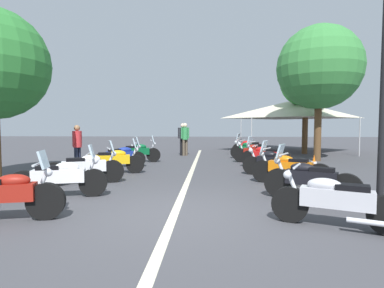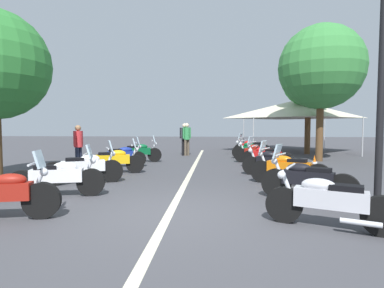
{
  "view_description": "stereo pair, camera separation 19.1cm",
  "coord_description": "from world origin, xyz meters",
  "px_view_note": "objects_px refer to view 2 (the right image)",
  "views": [
    {
      "loc": [
        -5.56,
        -0.66,
        1.63
      ],
      "look_at": [
        5.56,
        0.0,
        0.97
      ],
      "focal_mm": 28.72,
      "sensor_mm": 36.0,
      "label": 1
    },
    {
      "loc": [
        -5.56,
        -0.85,
        1.63
      ],
      "look_at": [
        5.56,
        0.0,
        0.97
      ],
      "focal_mm": 28.72,
      "sensor_mm": 36.0,
      "label": 2
    }
  ],
  "objects_px": {
    "motorcycle_right_row_0": "(329,201)",
    "roadside_tree_0": "(309,81)",
    "bystander_0": "(78,143)",
    "motorcycle_left_row_5": "(138,152)",
    "motorcycle_right_row_4": "(266,156)",
    "motorcycle_right_row_6": "(252,150)",
    "motorcycle_right_row_1": "(306,180)",
    "traffic_cone_0": "(314,164)",
    "motorcycle_right_row_7": "(251,147)",
    "motorcycle_left_row_2": "(85,167)",
    "bystander_2": "(185,137)",
    "motorcycle_right_row_5": "(257,153)",
    "motorcycle_right_row_2": "(288,168)",
    "event_tent": "(294,109)",
    "motorcycle_left_row_4": "(122,156)",
    "roadside_tree_2": "(321,67)",
    "motorcycle_right_row_3": "(274,162)",
    "bystander_1": "(187,136)",
    "street_lamp_twin_globe": "(383,34)",
    "motorcycle_left_row_0": "(2,194)",
    "motorcycle_left_row_3": "(114,160)",
    "motorcycle_left_row_1": "(58,177)"
  },
  "relations": [
    {
      "from": "motorcycle_right_row_0",
      "to": "roadside_tree_0",
      "type": "bearing_deg",
      "value": -80.94
    },
    {
      "from": "bystander_0",
      "to": "roadside_tree_0",
      "type": "distance_m",
      "value": 12.94
    },
    {
      "from": "motorcycle_left_row_5",
      "to": "motorcycle_right_row_0",
      "type": "distance_m",
      "value": 9.99
    },
    {
      "from": "motorcycle_right_row_4",
      "to": "motorcycle_right_row_6",
      "type": "relative_size",
      "value": 0.91
    },
    {
      "from": "motorcycle_right_row_1",
      "to": "roadside_tree_0",
      "type": "height_order",
      "value": "roadside_tree_0"
    },
    {
      "from": "motorcycle_right_row_4",
      "to": "traffic_cone_0",
      "type": "relative_size",
      "value": 2.96
    },
    {
      "from": "motorcycle_right_row_7",
      "to": "motorcycle_right_row_0",
      "type": "bearing_deg",
      "value": 115.03
    },
    {
      "from": "motorcycle_left_row_2",
      "to": "bystander_2",
      "type": "xyz_separation_m",
      "value": [
        8.37,
        -1.99,
        0.57
      ]
    },
    {
      "from": "motorcycle_right_row_5",
      "to": "roadside_tree_0",
      "type": "relative_size",
      "value": 0.35
    },
    {
      "from": "motorcycle_right_row_2",
      "to": "motorcycle_left_row_5",
      "type": "bearing_deg",
      "value": -13.94
    },
    {
      "from": "motorcycle_left_row_5",
      "to": "event_tent",
      "type": "relative_size",
      "value": 0.33
    },
    {
      "from": "motorcycle_left_row_4",
      "to": "bystander_0",
      "type": "bearing_deg",
      "value": 176.3
    },
    {
      "from": "roadside_tree_2",
      "to": "event_tent",
      "type": "xyz_separation_m",
      "value": [
        5.12,
        -0.12,
        -1.62
      ]
    },
    {
      "from": "motorcycle_left_row_2",
      "to": "motorcycle_right_row_4",
      "type": "height_order",
      "value": "motorcycle_right_row_4"
    },
    {
      "from": "motorcycle_right_row_3",
      "to": "traffic_cone_0",
      "type": "distance_m",
      "value": 1.82
    },
    {
      "from": "motorcycle_left_row_5",
      "to": "bystander_1",
      "type": "xyz_separation_m",
      "value": [
        3.16,
        -1.88,
        0.58
      ]
    },
    {
      "from": "motorcycle_left_row_4",
      "to": "motorcycle_right_row_1",
      "type": "distance_m",
      "value": 7.56
    },
    {
      "from": "motorcycle_left_row_4",
      "to": "bystander_1",
      "type": "height_order",
      "value": "bystander_1"
    },
    {
      "from": "roadside_tree_2",
      "to": "roadside_tree_0",
      "type": "bearing_deg",
      "value": -8.19
    },
    {
      "from": "street_lamp_twin_globe",
      "to": "roadside_tree_2",
      "type": "height_order",
      "value": "roadside_tree_2"
    },
    {
      "from": "motorcycle_right_row_0",
      "to": "roadside_tree_2",
      "type": "bearing_deg",
      "value": -83.39
    },
    {
      "from": "motorcycle_left_row_0",
      "to": "bystander_2",
      "type": "bearing_deg",
      "value": 66.41
    },
    {
      "from": "motorcycle_left_row_0",
      "to": "motorcycle_right_row_3",
      "type": "bearing_deg",
      "value": 28.53
    },
    {
      "from": "motorcycle_left_row_0",
      "to": "motorcycle_left_row_5",
      "type": "distance_m",
      "value": 8.51
    },
    {
      "from": "motorcycle_left_row_4",
      "to": "motorcycle_right_row_2",
      "type": "bearing_deg",
      "value": -51.76
    },
    {
      "from": "street_lamp_twin_globe",
      "to": "bystander_0",
      "type": "distance_m",
      "value": 10.07
    },
    {
      "from": "motorcycle_left_row_3",
      "to": "motorcycle_left_row_4",
      "type": "distance_m",
      "value": 1.6
    },
    {
      "from": "motorcycle_left_row_4",
      "to": "event_tent",
      "type": "relative_size",
      "value": 0.3
    },
    {
      "from": "motorcycle_right_row_7",
      "to": "bystander_2",
      "type": "bearing_deg",
      "value": 27.75
    },
    {
      "from": "motorcycle_right_row_3",
      "to": "bystander_1",
      "type": "xyz_separation_m",
      "value": [
        6.58,
        3.43,
        0.6
      ]
    },
    {
      "from": "bystander_1",
      "to": "roadside_tree_2",
      "type": "xyz_separation_m",
      "value": [
        -2.12,
        -6.32,
        3.23
      ]
    },
    {
      "from": "motorcycle_left_row_2",
      "to": "motorcycle_right_row_1",
      "type": "bearing_deg",
      "value": -41.0
    },
    {
      "from": "motorcycle_left_row_4",
      "to": "motorcycle_right_row_7",
      "type": "xyz_separation_m",
      "value": [
        5.05,
        -5.62,
        0.01
      ]
    },
    {
      "from": "motorcycle_left_row_3",
      "to": "bystander_2",
      "type": "distance_m",
      "value": 6.78
    },
    {
      "from": "motorcycle_left_row_5",
      "to": "event_tent",
      "type": "xyz_separation_m",
      "value": [
        6.16,
        -8.33,
        2.18
      ]
    },
    {
      "from": "motorcycle_left_row_4",
      "to": "motorcycle_right_row_2",
      "type": "xyz_separation_m",
      "value": [
        -3.23,
        -5.65,
        0.01
      ]
    },
    {
      "from": "motorcycle_right_row_2",
      "to": "event_tent",
      "type": "xyz_separation_m",
      "value": [
        11.08,
        -2.91,
        2.18
      ]
    },
    {
      "from": "motorcycle_left_row_1",
      "to": "motorcycle_right_row_0",
      "type": "bearing_deg",
      "value": -33.2
    },
    {
      "from": "motorcycle_right_row_7",
      "to": "motorcycle_right_row_6",
      "type": "bearing_deg",
      "value": 110.65
    },
    {
      "from": "motorcycle_left_row_0",
      "to": "street_lamp_twin_globe",
      "type": "xyz_separation_m",
      "value": [
        1.51,
        -6.98,
        2.97
      ]
    },
    {
      "from": "motorcycle_right_row_0",
      "to": "motorcycle_right_row_5",
      "type": "relative_size",
      "value": 0.96
    },
    {
      "from": "bystander_0",
      "to": "bystander_2",
      "type": "xyz_separation_m",
      "value": [
        5.43,
        -3.51,
        0.07
      ]
    },
    {
      "from": "motorcycle_right_row_1",
      "to": "street_lamp_twin_globe",
      "type": "bearing_deg",
      "value": -161.53
    },
    {
      "from": "motorcycle_right_row_6",
      "to": "motorcycle_right_row_0",
      "type": "bearing_deg",
      "value": 111.19
    },
    {
      "from": "motorcycle_right_row_0",
      "to": "bystander_1",
      "type": "xyz_separation_m",
      "value": [
        11.68,
        3.35,
        0.6
      ]
    },
    {
      "from": "roadside_tree_0",
      "to": "event_tent",
      "type": "height_order",
      "value": "roadside_tree_0"
    },
    {
      "from": "motorcycle_right_row_1",
      "to": "bystander_0",
      "type": "bearing_deg",
      "value": -3.33
    },
    {
      "from": "motorcycle_left_row_2",
      "to": "motorcycle_right_row_7",
      "type": "relative_size",
      "value": 1.08
    },
    {
      "from": "motorcycle_right_row_3",
      "to": "roadside_tree_0",
      "type": "distance_m",
      "value": 9.54
    },
    {
      "from": "motorcycle_left_row_2",
      "to": "motorcycle_right_row_6",
      "type": "bearing_deg",
      "value": 26.15
    }
  ]
}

